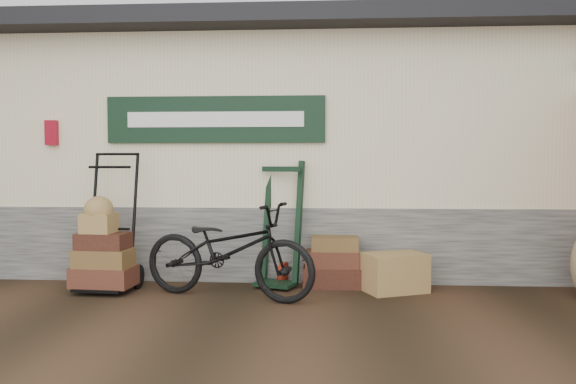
% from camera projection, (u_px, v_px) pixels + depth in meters
% --- Properties ---
extents(ground, '(80.00, 80.00, 0.00)m').
position_uv_depth(ground, '(228.00, 303.00, 5.76)').
color(ground, black).
rests_on(ground, ground).
extents(station_building, '(14.40, 4.10, 3.20)m').
position_uv_depth(station_building, '(258.00, 151.00, 8.40)').
color(station_building, '#4C4C47').
rests_on(station_building, ground).
extents(porter_trolley, '(0.84, 0.66, 1.59)m').
position_uv_depth(porter_trolley, '(110.00, 220.00, 6.36)').
color(porter_trolley, black).
rests_on(porter_trolley, ground).
extents(green_barrow, '(0.65, 0.60, 1.46)m').
position_uv_depth(green_barrow, '(281.00, 224.00, 6.54)').
color(green_barrow, black).
rests_on(green_barrow, ground).
extents(suitcase_stack, '(0.67, 0.42, 0.59)m').
position_uv_depth(suitcase_stack, '(332.00, 261.00, 6.52)').
color(suitcase_stack, '#341610').
rests_on(suitcase_stack, ground).
extents(wicker_hamper, '(0.77, 0.65, 0.43)m').
position_uv_depth(wicker_hamper, '(395.00, 272.00, 6.25)').
color(wicker_hamper, olive).
rests_on(wicker_hamper, ground).
extents(bicycle, '(1.21, 2.07, 1.14)m').
position_uv_depth(bicycle, '(228.00, 245.00, 5.94)').
color(bicycle, black).
rests_on(bicycle, ground).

